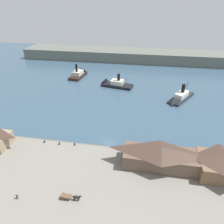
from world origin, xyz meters
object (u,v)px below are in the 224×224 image
Objects in this scene: horse_cart at (70,197)px; ferry_moored_west at (113,84)px; pedestrian_by_tram at (17,196)px; mooring_post_west at (59,143)px; ferry_departing_north at (179,98)px; ferry_shed_customs_shed at (160,156)px; mooring_post_center_west at (75,144)px; ferry_mid_harbor at (79,74)px; mooring_post_center_east at (44,141)px.

ferry_moored_west is at bearing 91.80° from horse_cart.
ferry_moored_west is (10.84, 80.65, -0.64)m from pedestrian_by_tram.
horse_cart is 23.22m from mooring_post_west.
pedestrian_by_tram is 22.44m from mooring_post_west.
horse_cart is 0.27× the size of ferry_departing_north.
ferry_moored_west is (-24.81, 62.37, -3.31)m from ferry_shed_customs_shed.
ferry_moored_west reaches higher than mooring_post_west.
ferry_departing_north reaches higher than horse_cart.
horse_cart reaches higher than mooring_post_west.
mooring_post_center_west is (-28.32, 4.58, -2.99)m from ferry_shed_customs_shed.
pedestrian_by_tram is 24.00m from mooring_post_center_west.
ferry_mid_harbor is at bearing 106.50° from horse_cart.
horse_cart is 95.64m from ferry_mid_harbor.
ferry_shed_customs_shed is 50.24m from ferry_departing_north.
mooring_post_west is 58.98m from ferry_moored_west.
pedestrian_by_tram is (-13.31, -2.12, -0.17)m from horse_cart.
ferry_shed_customs_shed is at bearing -6.20° from mooring_post_center_east.
ferry_mid_harbor is 0.86× the size of ferry_departing_north.
horse_cart is 21.58m from mooring_post_center_west.
mooring_post_center_east and mooring_post_center_west have the same top height.
mooring_post_center_east is 1.00× the size of mooring_post_west.
pedestrian_by_tram is at bearing -152.85° from ferry_shed_customs_shed.
ferry_moored_west is at bearing 111.69° from ferry_shed_customs_shed.
mooring_post_center_west is 57.91m from ferry_moored_west.
ferry_shed_customs_shed reaches higher than pedestrian_by_tram.
pedestrian_by_tram is at bearing -107.78° from mooring_post_center_west.
ferry_departing_north is at bearing 41.60° from mooring_post_center_east.
mooring_post_west is at bearing -77.55° from ferry_mid_harbor.
horse_cart is at bearing -50.34° from mooring_post_center_east.
pedestrian_by_tram is 1.87× the size of mooring_post_west.
mooring_post_center_west is 59.26m from ferry_departing_north.
mooring_post_west is at bearing 173.11° from ferry_shed_customs_shed.
ferry_departing_north is at bearing 55.22° from pedestrian_by_tram.
mooring_post_center_west is at bearing -93.48° from ferry_moored_west.
mooring_post_center_east is at bearing -81.83° from ferry_mid_harbor.
ferry_mid_harbor reaches higher than mooring_post_west.
mooring_post_west is at bearing -98.69° from ferry_moored_west.
mooring_post_center_east is (-39.27, 4.27, -2.99)m from ferry_shed_customs_shed.
horse_cart is at bearing -88.20° from ferry_moored_west.
horse_cart is at bearing -73.50° from ferry_mid_harbor.
pedestrian_by_tram is 81.80m from ferry_departing_north.
ferry_shed_customs_shed reaches higher than horse_cart.
pedestrian_by_tram is 81.38m from ferry_moored_west.
ferry_shed_customs_shed is 24.58× the size of mooring_post_center_east.
ferry_mid_harbor is (-13.85, 93.83, -0.48)m from pedestrian_by_tram.
ferry_moored_west is at bearing 82.35° from pedestrian_by_tram.
ferry_mid_harbor reaches higher than mooring_post_center_east.
ferry_mid_harbor is (-49.50, 75.55, -3.15)m from ferry_shed_customs_shed.
ferry_departing_north is at bearing -23.76° from ferry_mid_harbor.
ferry_mid_harbor is at bearing 151.92° from ferry_moored_west.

